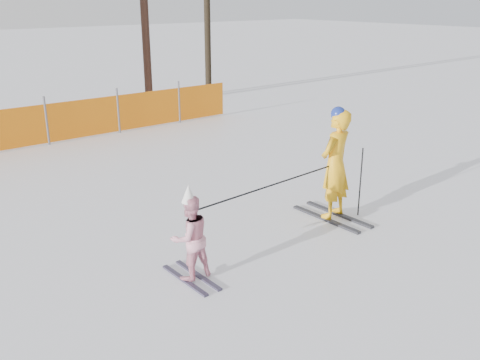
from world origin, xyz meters
The scene contains 5 objects.
ground centered at (0.00, 0.00, 0.00)m, with size 120.00×120.00×0.00m, color white.
adult centered at (1.80, 0.19, 0.97)m, with size 0.76×1.47×1.95m.
child centered at (-1.28, -0.03, 0.62)m, with size 0.58×1.02×1.36m.
ski_poles centered at (0.86, 0.05, 0.86)m, with size 3.42×0.22×1.22m.
tree_trunks centered at (0.93, 11.09, 2.80)m, with size 12.93×0.92×5.89m.
Camera 1 is at (-4.81, -5.43, 3.64)m, focal length 40.00 mm.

